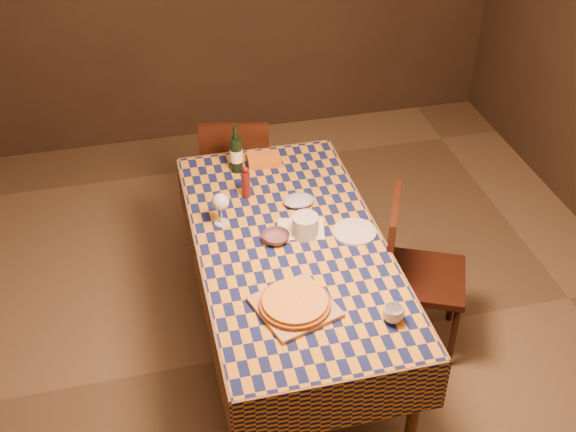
{
  "coord_description": "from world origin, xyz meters",
  "views": [
    {
      "loc": [
        -0.67,
        -2.73,
        3.05
      ],
      "look_at": [
        0.0,
        0.05,
        0.9
      ],
      "focal_mm": 45.0,
      "sensor_mm": 36.0,
      "label": 1
    }
  ],
  "objects_px": {
    "pizza": "(295,303)",
    "white_plate": "(355,232)",
    "chair_far": "(237,171)",
    "dining_table": "(290,254)",
    "chair_right": "(411,266)",
    "cutting_board": "(295,307)",
    "bowl": "(276,238)",
    "wine_bottle": "(236,154)"
  },
  "relations": [
    {
      "from": "pizza",
      "to": "white_plate",
      "type": "xyz_separation_m",
      "value": [
        0.43,
        0.46,
        -0.03
      ]
    },
    {
      "from": "bowl",
      "to": "wine_bottle",
      "type": "bearing_deg",
      "value": 96.25
    },
    {
      "from": "pizza",
      "to": "white_plate",
      "type": "relative_size",
      "value": 1.54
    },
    {
      "from": "cutting_board",
      "to": "chair_far",
      "type": "bearing_deg",
      "value": 89.96
    },
    {
      "from": "pizza",
      "to": "bowl",
      "type": "height_order",
      "value": "pizza"
    },
    {
      "from": "chair_far",
      "to": "chair_right",
      "type": "distance_m",
      "value": 1.35
    },
    {
      "from": "dining_table",
      "to": "cutting_board",
      "type": "xyz_separation_m",
      "value": [
        -0.09,
        -0.46,
        0.09
      ]
    },
    {
      "from": "bowl",
      "to": "cutting_board",
      "type": "bearing_deg",
      "value": -92.72
    },
    {
      "from": "cutting_board",
      "to": "wine_bottle",
      "type": "height_order",
      "value": "wine_bottle"
    },
    {
      "from": "bowl",
      "to": "chair_far",
      "type": "relative_size",
      "value": 0.15
    },
    {
      "from": "pizza",
      "to": "chair_right",
      "type": "distance_m",
      "value": 0.9
    },
    {
      "from": "cutting_board",
      "to": "white_plate",
      "type": "bearing_deg",
      "value": 47.23
    },
    {
      "from": "white_plate",
      "to": "bowl",
      "type": "bearing_deg",
      "value": 176.07
    },
    {
      "from": "dining_table",
      "to": "wine_bottle",
      "type": "xyz_separation_m",
      "value": [
        -0.14,
        0.71,
        0.19
      ]
    },
    {
      "from": "dining_table",
      "to": "pizza",
      "type": "relative_size",
      "value": 5.36
    },
    {
      "from": "wine_bottle",
      "to": "chair_right",
      "type": "relative_size",
      "value": 0.31
    },
    {
      "from": "cutting_board",
      "to": "bowl",
      "type": "height_order",
      "value": "bowl"
    },
    {
      "from": "chair_right",
      "to": "white_plate",
      "type": "bearing_deg",
      "value": 171.05
    },
    {
      "from": "pizza",
      "to": "wine_bottle",
      "type": "height_order",
      "value": "wine_bottle"
    },
    {
      "from": "dining_table",
      "to": "cutting_board",
      "type": "height_order",
      "value": "cutting_board"
    },
    {
      "from": "cutting_board",
      "to": "chair_right",
      "type": "distance_m",
      "value": 0.89
    },
    {
      "from": "dining_table",
      "to": "chair_right",
      "type": "xyz_separation_m",
      "value": [
        0.65,
        -0.05,
        -0.17
      ]
    },
    {
      "from": "white_plate",
      "to": "chair_right",
      "type": "xyz_separation_m",
      "value": [
        0.31,
        -0.05,
        -0.25
      ]
    },
    {
      "from": "pizza",
      "to": "white_plate",
      "type": "height_order",
      "value": "pizza"
    },
    {
      "from": "cutting_board",
      "to": "pizza",
      "type": "xyz_separation_m",
      "value": [
        0.0,
        0.0,
        0.03
      ]
    },
    {
      "from": "cutting_board",
      "to": "wine_bottle",
      "type": "xyz_separation_m",
      "value": [
        -0.05,
        1.18,
        0.1
      ]
    },
    {
      "from": "wine_bottle",
      "to": "pizza",
      "type": "bearing_deg",
      "value": -87.49
    },
    {
      "from": "cutting_board",
      "to": "white_plate",
      "type": "distance_m",
      "value": 0.63
    },
    {
      "from": "chair_far",
      "to": "dining_table",
      "type": "bearing_deg",
      "value": -85.22
    },
    {
      "from": "cutting_board",
      "to": "chair_far",
      "type": "xyz_separation_m",
      "value": [
        0.0,
        1.54,
        -0.26
      ]
    },
    {
      "from": "pizza",
      "to": "chair_right",
      "type": "relative_size",
      "value": 0.37
    },
    {
      "from": "dining_table",
      "to": "white_plate",
      "type": "height_order",
      "value": "white_plate"
    },
    {
      "from": "cutting_board",
      "to": "chair_far",
      "type": "distance_m",
      "value": 1.56
    },
    {
      "from": "chair_right",
      "to": "cutting_board",
      "type": "bearing_deg",
      "value": -150.88
    },
    {
      "from": "bowl",
      "to": "wine_bottle",
      "type": "distance_m",
      "value": 0.69
    },
    {
      "from": "dining_table",
      "to": "chair_far",
      "type": "bearing_deg",
      "value": 94.78
    },
    {
      "from": "white_plate",
      "to": "wine_bottle",
      "type": "bearing_deg",
      "value": 124.02
    },
    {
      "from": "pizza",
      "to": "chair_far",
      "type": "xyz_separation_m",
      "value": [
        0.0,
        1.54,
        -0.28
      ]
    },
    {
      "from": "bowl",
      "to": "chair_right",
      "type": "height_order",
      "value": "chair_right"
    },
    {
      "from": "cutting_board",
      "to": "chair_far",
      "type": "height_order",
      "value": "chair_far"
    },
    {
      "from": "white_plate",
      "to": "pizza",
      "type": "bearing_deg",
      "value": -132.77
    },
    {
      "from": "wine_bottle",
      "to": "chair_right",
      "type": "distance_m",
      "value": 1.16
    }
  ]
}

